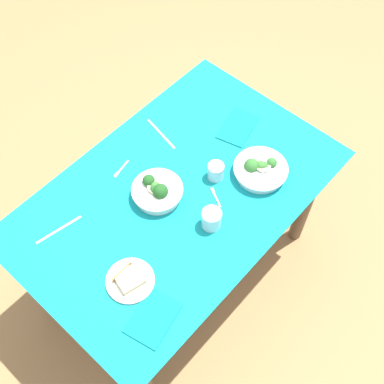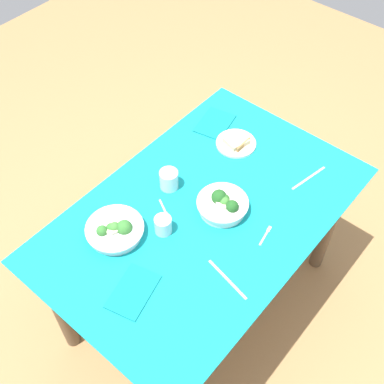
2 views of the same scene
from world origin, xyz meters
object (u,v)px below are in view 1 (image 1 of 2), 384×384
at_px(table_knife_right, 59,230).
at_px(napkin_folded_lower, 153,318).
at_px(water_glass_side, 216,171).
at_px(fork_by_far_bowl, 216,197).
at_px(water_glass_center, 212,219).
at_px(broccoli_bowl_near, 157,191).
at_px(table_knife_left, 161,134).
at_px(broccoli_bowl_far, 260,170).
at_px(bread_side_plate, 130,280).
at_px(napkin_folded_upper, 238,127).
at_px(fork_by_near_bowl, 121,169).

relative_size(table_knife_right, napkin_folded_lower, 1.05).
bearing_deg(water_glass_side, fork_by_far_bowl, 40.64).
bearing_deg(water_glass_side, napkin_folded_lower, 20.62).
distance_m(water_glass_center, fork_by_far_bowl, 0.14).
height_order(broccoli_bowl_near, napkin_folded_lower, broccoli_bowl_near).
height_order(broccoli_bowl_near, table_knife_left, broccoli_bowl_near).
xyz_separation_m(broccoli_bowl_far, napkin_folded_lower, (0.77, 0.10, -0.03)).
bearing_deg(table_knife_left, fork_by_far_bowl, 178.18).
distance_m(water_glass_center, table_knife_left, 0.52).
bearing_deg(napkin_folded_lower, fork_by_far_bowl, -162.98).
height_order(bread_side_plate, napkin_folded_upper, bread_side_plate).
bearing_deg(fork_by_far_bowl, napkin_folded_lower, 134.94).
relative_size(broccoli_bowl_far, water_glass_center, 2.66).
distance_m(bread_side_plate, water_glass_center, 0.40).
bearing_deg(table_knife_right, fork_by_near_bowl, -164.36).
height_order(bread_side_plate, table_knife_right, bread_side_plate).
bearing_deg(bread_side_plate, broccoli_bowl_far, 175.24).
xyz_separation_m(broccoli_bowl_near, fork_by_far_bowl, (-0.16, 0.19, -0.03)).
bearing_deg(water_glass_side, broccoli_bowl_far, 136.12).
relative_size(broccoli_bowl_near, napkin_folded_lower, 1.10).
bearing_deg(table_knife_right, napkin_folded_lower, 100.18).
distance_m(bread_side_plate, napkin_folded_upper, 0.88).
distance_m(broccoli_bowl_near, fork_by_near_bowl, 0.22).
xyz_separation_m(water_glass_side, fork_by_near_bowl, (0.25, -0.33, -0.04)).
height_order(water_glass_side, fork_by_far_bowl, water_glass_side).
relative_size(bread_side_plate, fork_by_near_bowl, 1.79).
bearing_deg(napkin_folded_upper, water_glass_side, 20.00).
xyz_separation_m(water_glass_side, fork_by_far_bowl, (0.08, 0.07, -0.04)).
height_order(broccoli_bowl_far, water_glass_side, broccoli_bowl_far).
bearing_deg(broccoli_bowl_far, bread_side_plate, -4.76).
distance_m(water_glass_side, table_knife_left, 0.34).
bearing_deg(table_knife_left, napkin_folded_upper, -120.60).
height_order(water_glass_center, table_knife_right, water_glass_center).
distance_m(table_knife_left, table_knife_right, 0.63).
bearing_deg(napkin_folded_upper, broccoli_bowl_far, 59.14).
bearing_deg(table_knife_left, table_knife_right, 104.29).
relative_size(bread_side_plate, water_glass_center, 2.13).
relative_size(water_glass_center, napkin_folded_lower, 0.45).
xyz_separation_m(broccoli_bowl_near, water_glass_side, (-0.24, 0.12, 0.00)).
bearing_deg(broccoli_bowl_near, water_glass_center, 100.40).
height_order(fork_by_near_bowl, table_knife_left, same).
bearing_deg(napkin_folded_upper, bread_side_plate, 11.37).
xyz_separation_m(bread_side_plate, table_knife_right, (0.04, -0.37, -0.01)).
bearing_deg(broccoli_bowl_far, napkin_folded_upper, -120.86).
bearing_deg(broccoli_bowl_near, fork_by_near_bowl, -87.13).
height_order(water_glass_center, napkin_folded_lower, water_glass_center).
xyz_separation_m(water_glass_side, napkin_folded_lower, (0.63, 0.24, -0.04)).
bearing_deg(broccoli_bowl_far, napkin_folded_lower, 7.75).
height_order(table_knife_right, napkin_folded_lower, napkin_folded_lower).
relative_size(bread_side_plate, fork_by_far_bowl, 1.96).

